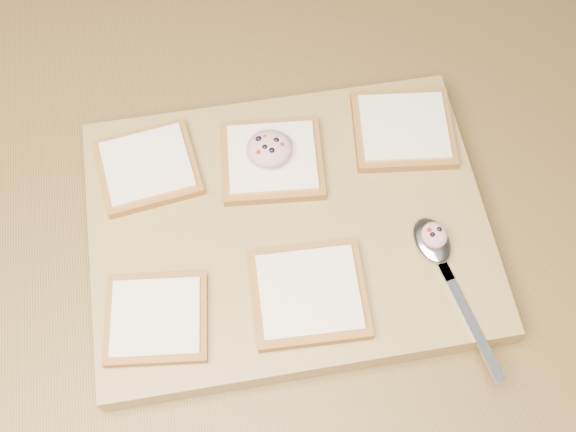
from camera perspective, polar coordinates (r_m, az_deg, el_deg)
name	(u,v)px	position (r m, az deg, el deg)	size (l,w,h in m)	color
ground	(256,378)	(1.75, -2.55, -12.63)	(4.00, 4.00, 0.00)	#515459
island_counter	(246,317)	(1.32, -3.34, -7.99)	(2.00, 0.80, 0.90)	slate
cutting_board	(288,229)	(0.87, 0.00, -1.01)	(0.47, 0.36, 0.04)	#AB8849
bread_far_left	(148,167)	(0.89, -11.02, 3.82)	(0.13, 0.12, 0.02)	#A16D29
bread_far_center	(272,160)	(0.88, -1.26, 4.45)	(0.13, 0.12, 0.02)	#A16D29
bread_far_right	(403,129)	(0.92, 9.09, 6.77)	(0.13, 0.13, 0.02)	#A16D29
bread_near_left	(156,318)	(0.81, -10.36, -7.96)	(0.12, 0.11, 0.02)	#A16D29
bread_near_center	(309,294)	(0.81, 1.67, -6.17)	(0.13, 0.12, 0.02)	#A16D29
tuna_salad_dollop	(269,148)	(0.86, -1.50, 5.36)	(0.05, 0.05, 0.03)	#D69C89
spoon	(437,252)	(0.85, 11.73, -2.80)	(0.06, 0.21, 0.01)	silver
spoon_salad	(434,235)	(0.84, 11.49, -1.47)	(0.03, 0.03, 0.02)	#D69C89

